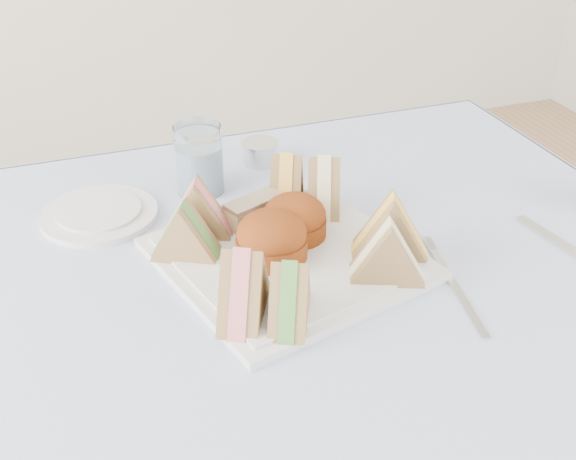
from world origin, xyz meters
name	(u,v)px	position (x,y,z in m)	size (l,w,h in m)	color
tablecloth	(332,303)	(0.00, 0.00, 0.74)	(1.02, 1.02, 0.01)	silver
serving_plate	(288,259)	(-0.02, 0.10, 0.75)	(0.30, 0.30, 0.01)	silver
sandwich_fl_a	(243,282)	(-0.11, 0.00, 0.80)	(0.10, 0.05, 0.09)	#A3884B
sandwich_fl_b	(290,290)	(-0.06, -0.03, 0.80)	(0.09, 0.04, 0.08)	#A3884B
sandwich_fr_a	(391,225)	(0.10, 0.05, 0.80)	(0.10, 0.05, 0.09)	#A3884B
sandwich_fr_b	(388,250)	(0.07, 0.01, 0.80)	(0.09, 0.04, 0.08)	#A3884B
sandwich_bl_a	(185,230)	(-0.15, 0.14, 0.80)	(0.09, 0.04, 0.08)	#A3884B
sandwich_bl_b	(197,207)	(-0.12, 0.18, 0.80)	(0.09, 0.04, 0.08)	#A3884B
sandwich_br_a	(324,183)	(0.07, 0.19, 0.80)	(0.09, 0.04, 0.08)	#A3884B
sandwich_br_b	(287,180)	(0.02, 0.22, 0.80)	(0.09, 0.04, 0.08)	#A3884B
scone_left	(272,238)	(-0.04, 0.10, 0.79)	(0.09, 0.09, 0.06)	maroon
scone_right	(294,218)	(0.00, 0.13, 0.79)	(0.09, 0.09, 0.06)	maroon
pastry_slice	(254,211)	(-0.04, 0.19, 0.78)	(0.08, 0.03, 0.04)	#D5C888
side_plate	(99,214)	(-0.24, 0.30, 0.75)	(0.17, 0.17, 0.01)	silver
water_glass	(199,159)	(-0.08, 0.33, 0.80)	(0.07, 0.07, 0.11)	white
tea_strainer	(260,154)	(0.03, 0.38, 0.76)	(0.06, 0.06, 0.03)	silver
knife	(573,252)	(0.34, -0.01, 0.75)	(0.02, 0.20, 0.00)	silver
fork	(458,292)	(0.15, -0.04, 0.75)	(0.01, 0.18, 0.00)	silver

